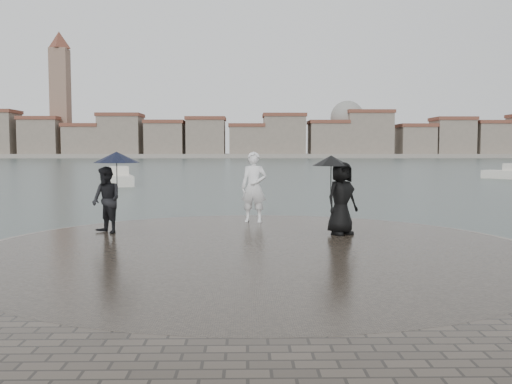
{
  "coord_description": "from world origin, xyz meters",
  "views": [
    {
      "loc": [
        -0.24,
        -8.62,
        2.45
      ],
      "look_at": [
        0.0,
        4.8,
        1.45
      ],
      "focal_mm": 40.0,
      "sensor_mm": 36.0,
      "label": 1
    }
  ],
  "objects": [
    {
      "name": "visitor_left",
      "position": [
        -3.65,
        5.63,
        1.52
      ],
      "size": [
        1.34,
        1.18,
        2.04
      ],
      "color": "black",
      "rests_on": "quay_tip"
    },
    {
      "name": "visitor_right",
      "position": [
        2.06,
        5.3,
        1.45
      ],
      "size": [
        1.25,
        1.06,
        1.95
      ],
      "color": "black",
      "rests_on": "quay_tip"
    },
    {
      "name": "far_skyline",
      "position": [
        -6.29,
        160.71,
        5.61
      ],
      "size": [
        260.0,
        20.0,
        37.0
      ],
      "color": "gray",
      "rests_on": "ground"
    },
    {
      "name": "statue",
      "position": [
        -0.01,
        7.71,
        1.38
      ],
      "size": [
        0.82,
        0.63,
        2.03
      ],
      "primitive_type": "imported",
      "rotation": [
        0.0,
        0.0,
        -0.21
      ],
      "color": "white",
      "rests_on": "quay_tip"
    },
    {
      "name": "boats",
      "position": [
        6.64,
        34.7,
        0.38
      ],
      "size": [
        35.36,
        12.7,
        1.5
      ],
      "color": "silver",
      "rests_on": "ground"
    },
    {
      "name": "quay_tip",
      "position": [
        0.0,
        3.5,
        0.18
      ],
      "size": [
        11.9,
        11.9,
        0.36
      ],
      "primitive_type": "cylinder",
      "color": "#2D261E",
      "rests_on": "ground"
    },
    {
      "name": "kerb_ring",
      "position": [
        0.0,
        3.5,
        0.16
      ],
      "size": [
        12.5,
        12.5,
        0.32
      ],
      "primitive_type": "cylinder",
      "color": "gray",
      "rests_on": "ground"
    },
    {
      "name": "ground",
      "position": [
        0.0,
        0.0,
        0.0
      ],
      "size": [
        400.0,
        400.0,
        0.0
      ],
      "primitive_type": "plane",
      "color": "#2B3835",
      "rests_on": "ground"
    }
  ]
}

